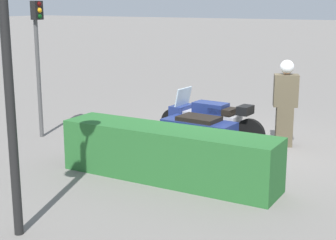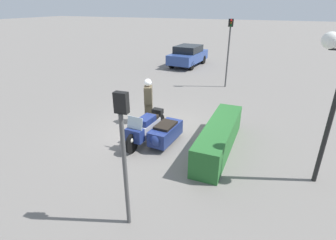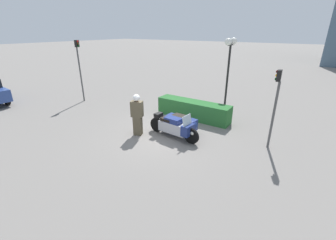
{
  "view_description": "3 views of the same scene",
  "coord_description": "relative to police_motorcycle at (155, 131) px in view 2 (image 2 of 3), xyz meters",
  "views": [
    {
      "loc": [
        -3.85,
        9.82,
        3.0
      ],
      "look_at": [
        1.33,
        0.71,
        0.58
      ],
      "focal_mm": 55.0,
      "sensor_mm": 36.0,
      "label": 1
    },
    {
      "loc": [
        8.0,
        3.89,
        4.46
      ],
      "look_at": [
        0.36,
        0.7,
        0.78
      ],
      "focal_mm": 28.0,
      "sensor_mm": 36.0,
      "label": 2
    },
    {
      "loc": [
        5.38,
        -7.33,
        4.32
      ],
      "look_at": [
        0.26,
        0.25,
        0.62
      ],
      "focal_mm": 24.0,
      "sensor_mm": 36.0,
      "label": 3
    }
  ],
  "objects": [
    {
      "name": "traffic_light_far",
      "position": [
        -7.73,
        0.87,
        1.96
      ],
      "size": [
        0.22,
        0.28,
        3.74
      ],
      "rotation": [
        0.0,
        0.0,
        0.22
      ],
      "color": "#4C4C4C",
      "rests_on": "ground"
    },
    {
      "name": "traffic_light_near",
      "position": [
        3.49,
        0.99,
        1.55
      ],
      "size": [
        0.23,
        0.27,
        3.02
      ],
      "rotation": [
        0.0,
        0.0,
        3.2
      ],
      "color": "#4C4C4C",
      "rests_on": "ground"
    },
    {
      "name": "officer_rider",
      "position": [
        -1.49,
        -1.0,
        0.5
      ],
      "size": [
        0.58,
        0.47,
        1.83
      ],
      "rotation": [
        0.0,
        0.0,
        -1.18
      ],
      "color": "brown",
      "rests_on": "ground"
    },
    {
      "name": "hedge_bush_curbside",
      "position": [
        -0.42,
        2.11,
        -0.01
      ],
      "size": [
        3.88,
        0.84,
        0.91
      ],
      "primitive_type": "cube",
      "color": "#28662D",
      "rests_on": "ground"
    },
    {
      "name": "parked_car_background",
      "position": [
        -12.35,
        -3.0,
        0.34
      ],
      "size": [
        4.2,
        2.13,
        1.54
      ],
      "rotation": [
        0.0,
        0.0,
        3.07
      ],
      "color": "#2D478C",
      "rests_on": "ground"
    },
    {
      "name": "police_motorcycle",
      "position": [
        0.0,
        0.0,
        0.0
      ],
      "size": [
        2.52,
        1.42,
        1.16
      ],
      "rotation": [
        0.0,
        0.0,
        -0.07
      ],
      "color": "black",
      "rests_on": "ground"
    },
    {
      "name": "ground_plane",
      "position": [
        -0.74,
        -0.39,
        -0.47
      ],
      "size": [
        160.0,
        160.0,
        0.0
      ],
      "primitive_type": "plane",
      "color": "slate"
    }
  ]
}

